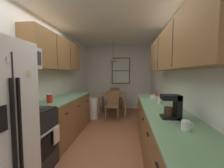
{
  "coord_description": "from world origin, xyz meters",
  "views": [
    {
      "loc": [
        0.46,
        -2.38,
        1.44
      ],
      "look_at": [
        0.02,
        1.25,
        1.18
      ],
      "focal_mm": 23.25,
      "sensor_mm": 36.0,
      "label": 1
    }
  ],
  "objects": [
    {
      "name": "mug_spare",
      "position": [
        1.0,
        -0.94,
        0.95
      ],
      "size": [
        0.12,
        0.08,
        0.09
      ],
      "color": "white",
      "rests_on": "counter_right"
    },
    {
      "name": "ground_plane",
      "position": [
        0.0,
        1.0,
        0.0
      ],
      "size": [
        12.0,
        12.0,
        0.0
      ],
      "primitive_type": "plane",
      "color": "#995B3D"
    },
    {
      "name": "wall_right",
      "position": [
        1.35,
        1.0,
        1.27
      ],
      "size": [
        0.1,
        9.0,
        2.55
      ],
      "primitive_type": "cube",
      "color": "white",
      "rests_on": "ground"
    },
    {
      "name": "wall_back",
      "position": [
        0.0,
        3.65,
        1.27
      ],
      "size": [
        4.4,
        0.1,
        2.55
      ],
      "primitive_type": "cube",
      "color": "white",
      "rests_on": "ground"
    },
    {
      "name": "dish_towel",
      "position": [
        -0.64,
        -0.34,
        0.5
      ],
      "size": [
        0.02,
        0.16,
        0.24
      ],
      "primitive_type": "cube",
      "color": "beige"
    },
    {
      "name": "mug_by_coffeemaker",
      "position": [
        1.02,
        0.32,
        0.95
      ],
      "size": [
        0.11,
        0.07,
        0.09
      ],
      "color": "white",
      "rests_on": "counter_right"
    },
    {
      "name": "upper_cabinets_left",
      "position": [
        -1.14,
        0.73,
        1.88
      ],
      "size": [
        0.33,
        2.02,
        0.7
      ],
      "color": "brown"
    },
    {
      "name": "back_window",
      "position": [
        0.11,
        3.58,
        1.55
      ],
      "size": [
        0.75,
        0.05,
        1.06
      ],
      "color": "brown"
    },
    {
      "name": "dining_table",
      "position": [
        -0.1,
        2.63,
        0.62
      ],
      "size": [
        0.93,
        0.82,
        0.73
      ],
      "color": "olive",
      "rests_on": "ground"
    },
    {
      "name": "trash_bin",
      "position": [
        -0.7,
        2.1,
        0.32
      ],
      "size": [
        0.32,
        0.32,
        0.64
      ],
      "primitive_type": "cylinder",
      "color": "white",
      "rests_on": "ground"
    },
    {
      "name": "storage_canister",
      "position": [
        -1.0,
        0.11,
        0.99
      ],
      "size": [
        0.11,
        0.11,
        0.17
      ],
      "color": "red",
      "rests_on": "counter_left"
    },
    {
      "name": "dining_chair_far",
      "position": [
        -0.08,
        3.25,
        0.5
      ],
      "size": [
        0.45,
        0.45,
        0.9
      ],
      "color": "brown",
      "rests_on": "ground"
    },
    {
      "name": "microwave_over_range",
      "position": [
        -1.11,
        -0.49,
        1.67
      ],
      "size": [
        0.39,
        0.58,
        0.32
      ],
      "color": "silver"
    },
    {
      "name": "counter_right",
      "position": [
        1.0,
        -0.01,
        0.45
      ],
      "size": [
        0.64,
        3.08,
        0.9
      ],
      "color": "brown",
      "rests_on": "ground"
    },
    {
      "name": "fruit_bowl",
      "position": [
        1.01,
        0.83,
        0.94
      ],
      "size": [
        0.2,
        0.2,
        0.09
      ],
      "color": "silver",
      "rests_on": "counter_right"
    },
    {
      "name": "counter_left",
      "position": [
        -1.0,
        0.78,
        0.45
      ],
      "size": [
        0.64,
        1.94,
        0.9
      ],
      "color": "brown",
      "rests_on": "ground"
    },
    {
      "name": "upper_cabinets_right",
      "position": [
        1.14,
        -0.06,
        1.81
      ],
      "size": [
        0.33,
        2.76,
        0.62
      ],
      "color": "brown"
    },
    {
      "name": "dining_chair_near",
      "position": [
        -0.05,
        2.02,
        0.5
      ],
      "size": [
        0.41,
        0.41,
        0.9
      ],
      "color": "brown",
      "rests_on": "ground"
    },
    {
      "name": "coffee_maker",
      "position": [
        0.99,
        -0.57,
        1.05
      ],
      "size": [
        0.22,
        0.18,
        0.28
      ],
      "color": "black",
      "rests_on": "counter_right"
    },
    {
      "name": "wall_left",
      "position": [
        -1.35,
        1.0,
        1.27
      ],
      "size": [
        0.1,
        9.0,
        2.55
      ],
      "primitive_type": "cube",
      "color": "white",
      "rests_on": "ground"
    },
    {
      "name": "ceiling_slab",
      "position": [
        0.0,
        1.0,
        2.59
      ],
      "size": [
        4.4,
        9.0,
        0.08
      ],
      "primitive_type": "cube",
      "color": "white"
    },
    {
      "name": "pendant_light",
      "position": [
        -0.1,
        2.63,
        1.91
      ],
      "size": [
        0.29,
        0.29,
        0.69
      ],
      "color": "black"
    },
    {
      "name": "stove_range",
      "position": [
        -0.99,
        -0.49,
        0.47
      ],
      "size": [
        0.66,
        0.61,
        1.1
      ],
      "color": "black",
      "rests_on": "ground"
    }
  ]
}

